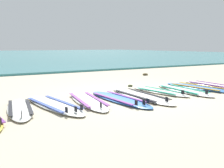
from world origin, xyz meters
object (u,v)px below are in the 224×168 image
at_px(surfboard_7, 183,90).
at_px(surfboard_9, 210,85).
at_px(surfboard_2, 54,105).
at_px(surfboard_1, 20,109).
at_px(surfboard_3, 88,100).
at_px(surfboard_6, 159,91).
at_px(surfboard_8, 198,87).
at_px(surfboard_4, 119,99).
at_px(surfboard_5, 140,96).

bearing_deg(surfboard_7, surfboard_9, 10.01).
height_order(surfboard_2, surfboard_7, same).
bearing_deg(surfboard_9, surfboard_1, -178.19).
xyz_separation_m(surfboard_3, surfboard_6, (2.27, 0.07, 0.00)).
bearing_deg(surfboard_8, surfboard_4, -175.43).
height_order(surfboard_1, surfboard_7, same).
relative_size(surfboard_3, surfboard_6, 1.18).
height_order(surfboard_2, surfboard_4, same).
bearing_deg(surfboard_6, surfboard_7, -12.95).
distance_m(surfboard_1, surfboard_3, 1.55).
relative_size(surfboard_2, surfboard_3, 1.04).
bearing_deg(surfboard_4, surfboard_1, 175.13).
bearing_deg(surfboard_3, surfboard_1, -178.97).
xyz_separation_m(surfboard_3, surfboard_5, (1.43, -0.16, -0.00)).
xyz_separation_m(surfboard_1, surfboard_5, (2.98, -0.14, -0.00)).
distance_m(surfboard_1, surfboard_6, 3.82).
distance_m(surfboard_2, surfboard_5, 2.27).
xyz_separation_m(surfboard_7, surfboard_8, (0.77, 0.12, -0.00)).
relative_size(surfboard_2, surfboard_9, 1.18).
height_order(surfboard_5, surfboard_8, same).
xyz_separation_m(surfboard_1, surfboard_2, (0.71, -0.00, 0.00)).
relative_size(surfboard_1, surfboard_7, 0.89).
height_order(surfboard_1, surfboard_8, same).
xyz_separation_m(surfboard_6, surfboard_9, (2.27, 0.10, -0.00)).
bearing_deg(surfboard_5, surfboard_1, 177.37).
height_order(surfboard_6, surfboard_8, same).
xyz_separation_m(surfboard_4, surfboard_7, (2.28, 0.12, -0.00)).
distance_m(surfboard_2, surfboard_3, 0.84).
bearing_deg(surfboard_5, surfboard_3, 173.44).
relative_size(surfboard_2, surfboard_7, 1.07).
bearing_deg(surfboard_6, surfboard_5, -164.51).
height_order(surfboard_6, surfboard_7, same).
relative_size(surfboard_7, surfboard_9, 1.10).
bearing_deg(surfboard_2, surfboard_4, -6.96).
height_order(surfboard_2, surfboard_3, same).
height_order(surfboard_3, surfboard_6, same).
bearing_deg(surfboard_7, surfboard_2, 178.90).
bearing_deg(surfboard_2, surfboard_9, 2.07).
height_order(surfboard_3, surfboard_8, same).
distance_m(surfboard_1, surfboard_4, 2.30).
bearing_deg(surfboard_7, surfboard_3, 178.03).
distance_m(surfboard_2, surfboard_4, 1.59).
xyz_separation_m(surfboard_1, surfboard_9, (6.09, 0.19, -0.00)).
height_order(surfboard_3, surfboard_9, same).
distance_m(surfboard_5, surfboard_9, 3.13).
xyz_separation_m(surfboard_4, surfboard_8, (3.05, 0.24, -0.00)).
relative_size(surfboard_2, surfboard_4, 1.03).
bearing_deg(surfboard_3, surfboard_4, -16.73).
bearing_deg(surfboard_2, surfboard_7, -1.10).
bearing_deg(surfboard_8, surfboard_7, -170.83).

